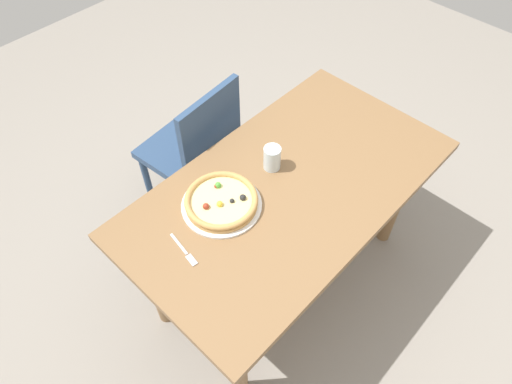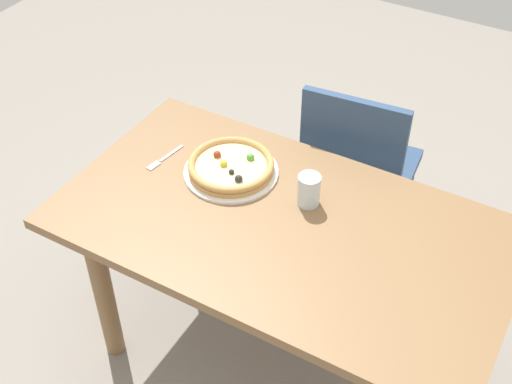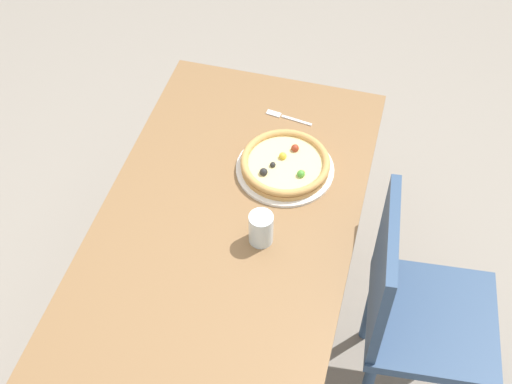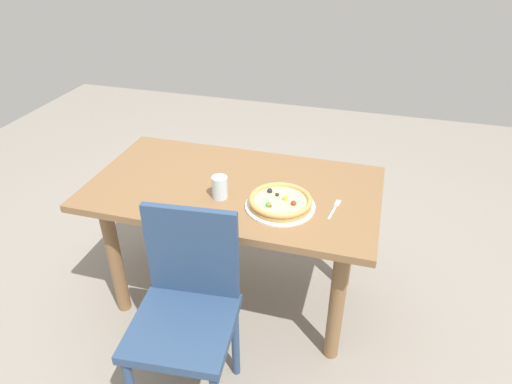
% 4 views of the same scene
% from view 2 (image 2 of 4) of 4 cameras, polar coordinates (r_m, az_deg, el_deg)
% --- Properties ---
extents(ground_plane, '(6.00, 6.00, 0.00)m').
position_cam_2_polar(ground_plane, '(2.62, 1.85, -14.01)').
color(ground_plane, gray).
extents(dining_table, '(1.39, 0.77, 0.72)m').
position_cam_2_polar(dining_table, '(2.15, 2.20, -4.74)').
color(dining_table, olive).
rests_on(dining_table, ground).
extents(chair_near, '(0.44, 0.44, 0.90)m').
position_cam_2_polar(chair_near, '(2.63, 8.44, 1.77)').
color(chair_near, navy).
rests_on(chair_near, ground).
extents(plate, '(0.31, 0.31, 0.01)m').
position_cam_2_polar(plate, '(2.24, -2.10, 1.70)').
color(plate, white).
rests_on(plate, dining_table).
extents(pizza, '(0.28, 0.28, 0.04)m').
position_cam_2_polar(pizza, '(2.22, -2.11, 2.20)').
color(pizza, tan).
rests_on(pizza, plate).
extents(fork, '(0.04, 0.17, 0.00)m').
position_cam_2_polar(fork, '(2.31, -7.85, 2.73)').
color(fork, silver).
rests_on(fork, dining_table).
extents(drinking_glass, '(0.07, 0.07, 0.11)m').
position_cam_2_polar(drinking_glass, '(2.10, 4.46, 0.17)').
color(drinking_glass, silver).
rests_on(drinking_glass, dining_table).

